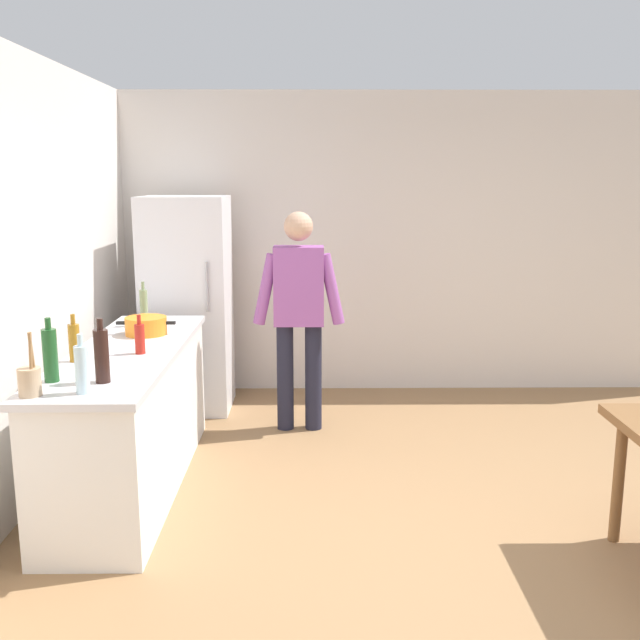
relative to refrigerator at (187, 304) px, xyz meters
The scene contains 13 objects.
ground_plane 3.19m from the refrigerator, 51.63° to the right, with size 14.00×14.00×0.00m, color #936D47.
wall_back 2.04m from the refrigerator, 17.53° to the left, with size 6.40×0.12×2.70m, color silver.
kitchen_counter 1.66m from the refrigerator, 93.58° to the right, with size 0.64×2.20×0.90m.
refrigerator is the anchor object (origin of this frame).
person 1.10m from the refrigerator, 30.23° to the right, with size 0.70×0.22×1.70m.
cooking_pot 1.17m from the refrigerator, 93.81° to the right, with size 0.40×0.28×0.12m.
utensil_jar 2.58m from the refrigerator, 97.19° to the right, with size 0.11×0.11×0.32m.
bottle_wine_dark 2.34m from the refrigerator, 90.92° to the right, with size 0.08×0.08×0.34m.
bottle_vinegar_tall 0.90m from the refrigerator, 100.27° to the right, with size 0.06×0.06×0.32m.
bottle_oil_amber 1.93m from the refrigerator, 99.66° to the right, with size 0.06×0.06×0.28m.
bottle_wine_green 2.34m from the refrigerator, 97.64° to the right, with size 0.08×0.08×0.34m.
bottle_water_clear 2.53m from the refrigerator, 91.82° to the right, with size 0.07×0.07×0.30m.
bottle_sauce_red 1.71m from the refrigerator, 89.66° to the right, with size 0.06×0.06×0.24m.
Camera 1 is at (-0.84, -3.52, 1.95)m, focal length 40.06 mm.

